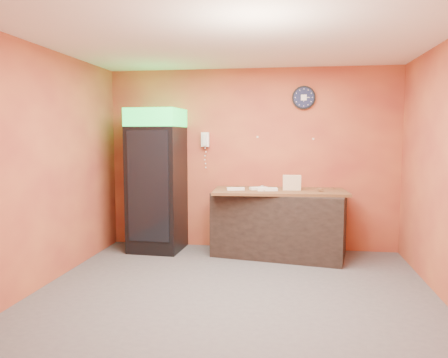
# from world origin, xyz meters

# --- Properties ---
(floor) EXTENTS (4.50, 4.50, 0.00)m
(floor) POSITION_xyz_m (0.00, 0.00, 0.00)
(floor) COLOR #47474C
(floor) RESTS_ON ground
(back_wall) EXTENTS (4.50, 0.02, 2.80)m
(back_wall) POSITION_xyz_m (0.00, 2.00, 1.40)
(back_wall) COLOR #CA6B38
(back_wall) RESTS_ON floor
(left_wall) EXTENTS (0.02, 4.00, 2.80)m
(left_wall) POSITION_xyz_m (-2.25, 0.00, 1.40)
(left_wall) COLOR #CA6B38
(left_wall) RESTS_ON floor
(ceiling) EXTENTS (4.50, 4.00, 0.02)m
(ceiling) POSITION_xyz_m (0.00, 0.00, 2.80)
(ceiling) COLOR white
(ceiling) RESTS_ON back_wall
(beverage_cooler) EXTENTS (0.80, 0.81, 2.17)m
(beverage_cooler) POSITION_xyz_m (-1.41, 1.60, 1.06)
(beverage_cooler) COLOR black
(beverage_cooler) RESTS_ON floor
(prep_counter) EXTENTS (1.99, 1.14, 0.94)m
(prep_counter) POSITION_xyz_m (0.46, 1.58, 0.47)
(prep_counter) COLOR black
(prep_counter) RESTS_ON floor
(wall_clock) EXTENTS (0.35, 0.06, 0.35)m
(wall_clock) POSITION_xyz_m (0.80, 1.97, 2.34)
(wall_clock) COLOR black
(wall_clock) RESTS_ON back_wall
(wall_phone) EXTENTS (0.12, 0.11, 0.22)m
(wall_phone) POSITION_xyz_m (-0.72, 1.95, 1.71)
(wall_phone) COLOR white
(wall_phone) RESTS_ON back_wall
(butcher_paper) EXTENTS (1.96, 0.98, 0.04)m
(butcher_paper) POSITION_xyz_m (0.46, 1.58, 0.96)
(butcher_paper) COLOR brown
(butcher_paper) RESTS_ON prep_counter
(sub_roll_stack) EXTENTS (0.27, 0.11, 0.22)m
(sub_roll_stack) POSITION_xyz_m (0.64, 1.57, 1.09)
(sub_roll_stack) COLOR beige
(sub_roll_stack) RESTS_ON butcher_paper
(wrapped_sandwich_left) EXTENTS (0.27, 0.15, 0.04)m
(wrapped_sandwich_left) POSITION_xyz_m (-0.17, 1.46, 1.00)
(wrapped_sandwich_left) COLOR white
(wrapped_sandwich_left) RESTS_ON butcher_paper
(wrapped_sandwich_mid) EXTENTS (0.31, 0.17, 0.04)m
(wrapped_sandwich_mid) POSITION_xyz_m (0.29, 1.45, 1.00)
(wrapped_sandwich_mid) COLOR white
(wrapped_sandwich_mid) RESTS_ON butcher_paper
(wrapped_sandwich_right) EXTENTS (0.28, 0.21, 0.04)m
(wrapped_sandwich_right) POSITION_xyz_m (0.15, 1.57, 1.00)
(wrapped_sandwich_right) COLOR white
(wrapped_sandwich_right) RESTS_ON butcher_paper
(kitchen_tool) EXTENTS (0.06, 0.06, 0.06)m
(kitchen_tool) POSITION_xyz_m (0.20, 1.62, 1.01)
(kitchen_tool) COLOR silver
(kitchen_tool) RESTS_ON butcher_paper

